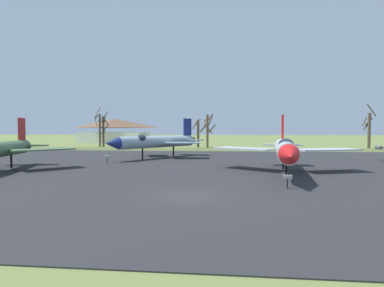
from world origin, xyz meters
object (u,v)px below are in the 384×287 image
Objects in this scene: info_placard_front_left at (287,180)px; jet_fighter_front_right at (157,141)px; info_placard_front_right at (107,159)px; visitor_building at (115,130)px; jet_fighter_front_left at (285,148)px.

info_placard_front_left is 26.39m from jet_fighter_front_right.
info_placard_front_right is 70.80m from visitor_building.
info_placard_front_right is at bearing 142.85° from info_placard_front_left.
jet_fighter_front_right is at bearing 121.88° from info_placard_front_left.
jet_fighter_front_right is at bearing -64.79° from visitor_building.
info_placard_front_right is (-4.20, -8.63, -1.77)m from jet_fighter_front_right.
visitor_building reaches higher than jet_fighter_front_left.
jet_fighter_front_right reaches higher than jet_fighter_front_left.
info_placard_front_left is at bearing -62.85° from visitor_building.
jet_fighter_front_right is 9.76m from info_placard_front_right.
info_placard_front_right is 0.05× the size of visitor_building.
info_placard_front_right is at bearing 162.28° from jet_fighter_front_left.
visitor_building is at bearing 120.27° from jet_fighter_front_left.
jet_fighter_front_left is at bearing -17.72° from info_placard_front_right.
info_placard_front_right is (-18.11, 13.72, 0.07)m from info_placard_front_left.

